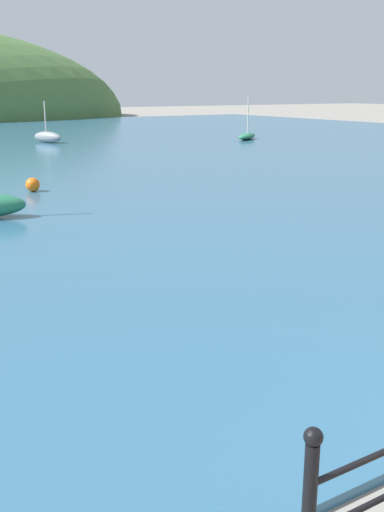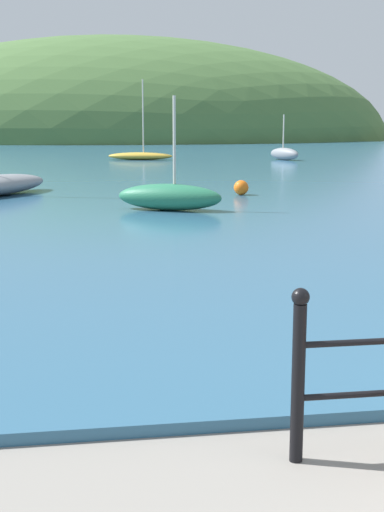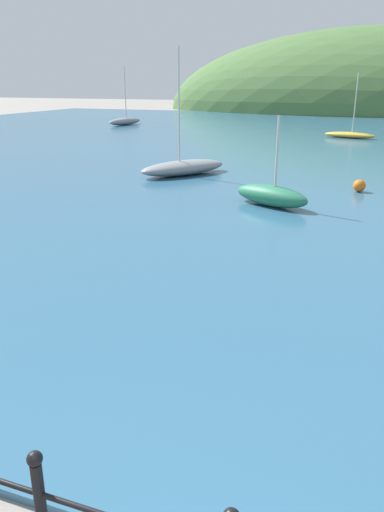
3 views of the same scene
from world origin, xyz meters
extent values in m
sphere|color=black|center=(-2.50, 1.50, 1.15)|extent=(0.12, 0.12, 0.12)
ellipsoid|color=gray|center=(6.62, 33.89, 0.42)|extent=(1.41, 2.22, 0.64)
cylinder|color=beige|center=(6.58, 33.99, 1.60)|extent=(0.07, 0.07, 1.72)
ellipsoid|color=#287551|center=(18.02, 29.77, 0.29)|extent=(2.62, 2.29, 0.38)
cylinder|color=beige|center=(18.13, 29.86, 1.58)|extent=(0.07, 0.07, 2.19)
sphere|color=orange|center=(0.61, 17.27, 0.31)|extent=(0.43, 0.43, 0.43)
camera|label=1|loc=(-4.75, -0.78, 3.13)|focal=42.00mm
camera|label=2|loc=(-3.88, -2.83, 2.29)|focal=50.00mm
camera|label=3|loc=(1.10, -0.87, 3.76)|focal=35.00mm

